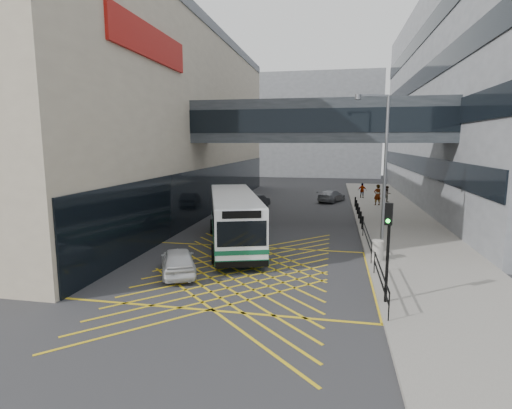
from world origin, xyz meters
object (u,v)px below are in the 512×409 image
Objects in this scene: car_silver at (331,195)px; litter_bin at (377,250)px; pedestrian_c at (362,191)px; bus at (234,217)px; car_dark at (256,202)px; traffic_light at (388,239)px; pedestrian_b at (387,194)px; pedestrian_a at (377,195)px; car_white at (178,260)px; street_lamp at (382,164)px.

car_silver is 21.24m from litter_bin.
bus is at bearing 74.69° from pedestrian_c.
traffic_light is at bearing 123.10° from car_dark.
car_silver is at bearing 154.63° from pedestrian_b.
pedestrian_a is (4.29, -2.60, 0.49)m from car_silver.
street_lamp is (9.43, 5.27, 4.25)m from car_white.
car_silver is at bearing 79.16° from street_lamp.
car_dark is (-0.00, 18.83, 0.02)m from car_white.
pedestrian_a is (9.83, 16.39, -0.50)m from bus.
pedestrian_c is (9.99, 27.11, 0.31)m from car_white.
car_dark is at bearing 77.24° from bus.
car_dark is 8.96m from car_silver.
car_white is 0.49× the size of street_lamp.
litter_bin is 18.60m from pedestrian_a.
litter_bin is at bearing 103.95° from traffic_light.
pedestrian_a reaches higher than car_white.
pedestrian_b is at bearing 134.42° from pedestrian_c.
litter_bin is at bearing 95.17° from pedestrian_c.
car_dark is 1.13× the size of traffic_light.
car_white is at bearing 40.59° from pedestrian_a.
pedestrian_a is (2.10, 24.20, -1.45)m from traffic_light.
pedestrian_a reaches higher than car_dark.
bus is at bearing -140.74° from pedestrian_b.
pedestrian_a is at bearing 84.40° from litter_bin.
car_silver is 5.04m from pedestrian_a.
pedestrian_a is (1.61, 16.86, -3.75)m from street_lamp.
pedestrian_c is at bearing -122.17° from car_silver.
street_lamp is 19.55m from pedestrian_b.
car_silver is at bearing -130.25° from car_white.
street_lamp is 4.22× the size of pedestrian_a.
car_dark is at bearing -6.25° from pedestrian_a.
bus is at bearing 95.21° from car_silver.
car_white is (-1.21, -5.74, -1.00)m from bus.
street_lamp is (2.68, -19.46, 4.24)m from car_silver.
car_dark is 17.78m from litter_bin.
street_lamp is (8.22, -0.47, 3.25)m from bus.
car_silver is (6.75, 24.73, 0.01)m from car_white.
bus reaches higher than litter_bin.
bus is 7.06× the size of pedestrian_c.
street_lamp is at bearing -21.30° from bus.
car_silver is 1.12× the size of traffic_light.
pedestrian_c is at bearing 107.40° from pedestrian_b.
bus reaches higher than pedestrian_c.
pedestrian_b is (2.77, 18.95, -3.93)m from street_lamp.
litter_bin is at bearing 131.21° from car_dark.
car_white is 2.50× the size of pedestrian_b.
pedestrian_c reaches higher than car_dark.
pedestrian_b is at bearing -146.23° from car_dark.
street_lamp is 4.55m from litter_bin.
traffic_light is 7.71m from street_lamp.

